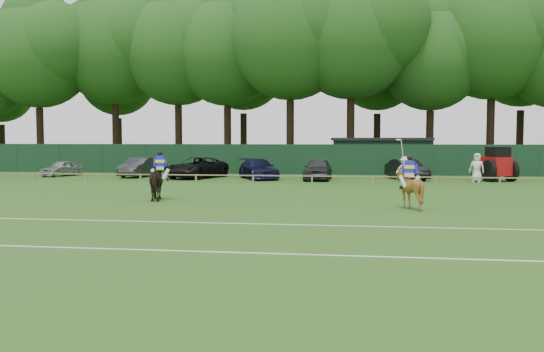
% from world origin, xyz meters
% --- Properties ---
extents(ground, '(160.00, 160.00, 0.00)m').
position_xyz_m(ground, '(0.00, 0.00, 0.00)').
color(ground, '#1E4C14').
rests_on(ground, ground).
extents(horse_dark, '(1.56, 2.36, 1.83)m').
position_xyz_m(horse_dark, '(-5.34, 6.00, 0.92)').
color(horse_dark, black).
rests_on(horse_dark, ground).
extents(horse_chestnut, '(1.72, 1.84, 1.71)m').
position_xyz_m(horse_chestnut, '(6.12, 4.11, 0.85)').
color(horse_chestnut, brown).
rests_on(horse_chestnut, ground).
extents(sedan_silver, '(2.41, 3.93, 1.25)m').
position_xyz_m(sedan_silver, '(-19.11, 22.11, 0.63)').
color(sedan_silver, '#B0B3B6').
rests_on(sedan_silver, ground).
extents(sedan_grey, '(1.86, 4.62, 1.49)m').
position_xyz_m(sedan_grey, '(-12.71, 22.11, 0.75)').
color(sedan_grey, '#2A2B2D').
rests_on(sedan_grey, ground).
extents(suv_black, '(4.16, 6.14, 1.56)m').
position_xyz_m(suv_black, '(-7.88, 21.46, 0.78)').
color(suv_black, black).
rests_on(suv_black, ground).
extents(sedan_navy, '(4.01, 5.48, 1.48)m').
position_xyz_m(sedan_navy, '(-3.19, 21.18, 0.74)').
color(sedan_navy, '#111337').
rests_on(sedan_navy, ground).
extents(hatch_grey, '(1.92, 4.62, 1.57)m').
position_xyz_m(hatch_grey, '(1.21, 20.73, 0.78)').
color(hatch_grey, '#323234').
rests_on(hatch_grey, ground).
extents(estate_black, '(3.06, 4.71, 1.46)m').
position_xyz_m(estate_black, '(7.52, 21.96, 0.73)').
color(estate_black, black).
rests_on(estate_black, ground).
extents(spectator_left, '(1.15, 0.69, 1.74)m').
position_xyz_m(spectator_left, '(7.14, 19.44, 0.87)').
color(spectator_left, white).
rests_on(spectator_left, ground).
extents(spectator_mid, '(1.02, 0.75, 1.61)m').
position_xyz_m(spectator_mid, '(11.93, 20.50, 0.80)').
color(spectator_mid, silver).
rests_on(spectator_mid, ground).
extents(spectator_right, '(1.13, 0.95, 1.97)m').
position_xyz_m(spectator_right, '(12.02, 20.25, 0.99)').
color(spectator_right, white).
rests_on(spectator_right, ground).
extents(rider_dark, '(0.92, 0.51, 1.41)m').
position_xyz_m(rider_dark, '(-5.33, 5.99, 1.71)').
color(rider_dark, silver).
rests_on(rider_dark, ground).
extents(rider_chestnut, '(0.93, 0.70, 2.05)m').
position_xyz_m(rider_chestnut, '(6.11, 4.10, 1.62)').
color(rider_chestnut, silver).
rests_on(rider_chestnut, ground).
extents(pitch_lines, '(60.00, 5.10, 0.01)m').
position_xyz_m(pitch_lines, '(0.00, -3.50, 0.01)').
color(pitch_lines, silver).
rests_on(pitch_lines, ground).
extents(pitch_rail, '(62.10, 0.10, 0.50)m').
position_xyz_m(pitch_rail, '(0.00, 18.00, 0.45)').
color(pitch_rail, '#997F5B').
rests_on(pitch_rail, ground).
extents(perimeter_fence, '(92.08, 0.08, 2.50)m').
position_xyz_m(perimeter_fence, '(0.00, 27.00, 1.25)').
color(perimeter_fence, '#14351E').
rests_on(perimeter_fence, ground).
extents(utility_shed, '(8.40, 4.40, 3.04)m').
position_xyz_m(utility_shed, '(6.00, 30.00, 1.54)').
color(utility_shed, '#14331E').
rests_on(utility_shed, ground).
extents(tree_row, '(96.00, 12.00, 21.00)m').
position_xyz_m(tree_row, '(2.00, 35.00, 0.00)').
color(tree_row, '#26561C').
rests_on(tree_row, ground).
extents(tractor, '(2.77, 3.32, 2.39)m').
position_xyz_m(tractor, '(13.48, 21.35, 1.13)').
color(tractor, '#A70F0F').
rests_on(tractor, ground).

